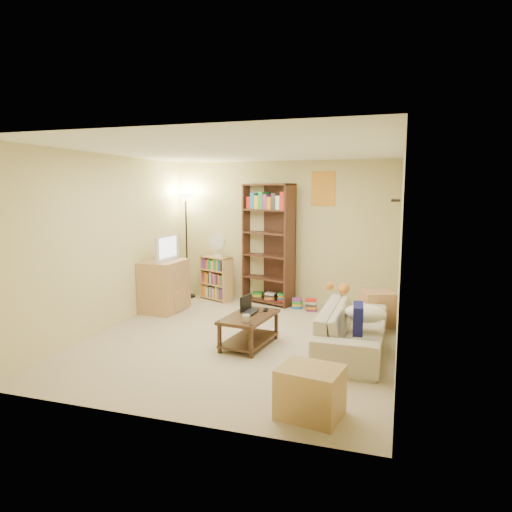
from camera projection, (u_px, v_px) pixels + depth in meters
name	position (u px, v px, depth m)	size (l,w,h in m)	color
room	(240.00, 219.00, 5.91)	(4.50, 4.54, 2.52)	beige
sofa	(353.00, 329.00, 5.68)	(0.76, 1.91, 0.56)	beige
navy_pillow	(358.00, 319.00, 5.22)	(0.37, 0.11, 0.33)	#141557
cream_blanket	(365.00, 313.00, 5.65)	(0.51, 0.37, 0.22)	white
tabby_cat	(341.00, 288.00, 6.39)	(0.44, 0.16, 0.15)	orange
coffee_table	(249.00, 326.00, 5.86)	(0.61, 0.96, 0.40)	#432719
laptop	(255.00, 312.00, 5.95)	(0.22, 0.34, 0.03)	black
laptop_screen	(246.00, 303.00, 5.99)	(0.01, 0.30, 0.20)	white
mug	(246.00, 318.00, 5.53)	(0.12, 0.12, 0.09)	silver
tv_remote	(266.00, 310.00, 6.07)	(0.05, 0.16, 0.02)	black
tv_stand	(164.00, 286.00, 7.56)	(0.56, 0.79, 0.84)	tan
television	(163.00, 248.00, 7.47)	(0.12, 0.72, 0.41)	black
tall_bookshelf	(268.00, 241.00, 7.97)	(1.00, 0.64, 2.11)	#412419
short_bookshelf	(216.00, 278.00, 8.32)	(0.67, 0.48, 0.80)	tan
desk_fan	(217.00, 244.00, 8.18)	(0.29, 0.16, 0.42)	silver
floor_lamp	(186.00, 215.00, 8.37)	(0.33, 0.33, 1.93)	black
side_table	(377.00, 308.00, 6.76)	(0.45, 0.45, 0.51)	tan
end_cabinet	(310.00, 392.00, 4.03)	(0.54, 0.45, 0.45)	tan
book_stacks	(284.00, 300.00, 7.91)	(1.25, 0.58, 0.23)	red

